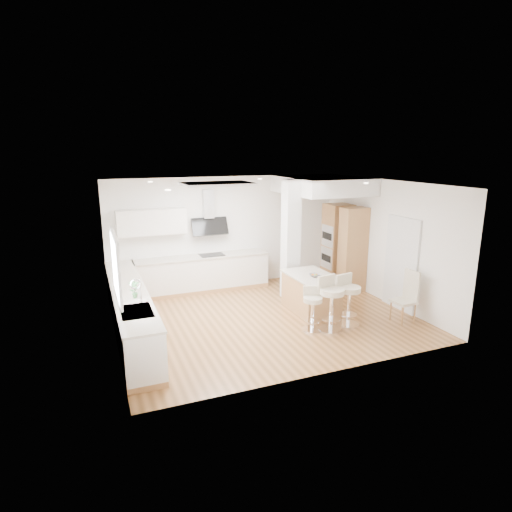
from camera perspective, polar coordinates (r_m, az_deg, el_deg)
name	(u,v)px	position (r m, az deg, el deg)	size (l,w,h in m)	color
ground	(265,317)	(9.13, 1.18, -8.18)	(6.00, 6.00, 0.00)	#A26C3C
ceiling	(265,317)	(9.13, 1.18, -8.18)	(6.00, 5.00, 0.02)	white
wall_back	(227,232)	(10.99, -3.90, 3.24)	(6.00, 0.04, 2.80)	white
wall_left	(110,268)	(8.04, -18.85, -1.51)	(0.04, 5.00, 2.80)	white
wall_right	(386,242)	(10.23, 16.89, 1.85)	(0.04, 5.00, 2.80)	white
skylight	(218,184)	(8.77, -5.11, 9.53)	(4.10, 2.10, 0.06)	silver
window_left	(116,264)	(7.10, -18.22, -1.00)	(0.06, 1.28, 1.07)	white
doorway_right	(401,265)	(9.85, 18.77, -1.13)	(0.05, 1.00, 2.10)	#443C36
counter_left	(130,311)	(8.56, -16.43, -7.01)	(0.63, 4.50, 1.35)	tan
counter_back	(196,264)	(10.64, -8.06, -1.11)	(3.62, 0.63, 2.50)	tan
pillar	(291,240)	(9.97, 4.64, 2.12)	(0.35, 0.35, 2.80)	silver
soffit	(322,185)	(10.69, 8.80, 9.31)	(1.78, 2.20, 0.40)	white
oven_column	(343,247)	(11.08, 11.52, 1.23)	(0.63, 1.21, 2.10)	tan
peninsula	(311,293)	(9.43, 7.34, -4.87)	(0.90, 1.35, 0.88)	tan
bar_stool_a	(312,306)	(8.43, 7.54, -6.68)	(0.49, 0.49, 0.86)	white
bar_stool_b	(331,301)	(8.44, 9.96, -5.87)	(0.57, 0.57, 1.08)	white
bar_stool_c	(348,297)	(8.76, 12.20, -5.42)	(0.54, 0.54, 1.03)	white
dining_chair	(407,294)	(9.29, 19.54, -4.85)	(0.45, 0.45, 1.07)	beige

